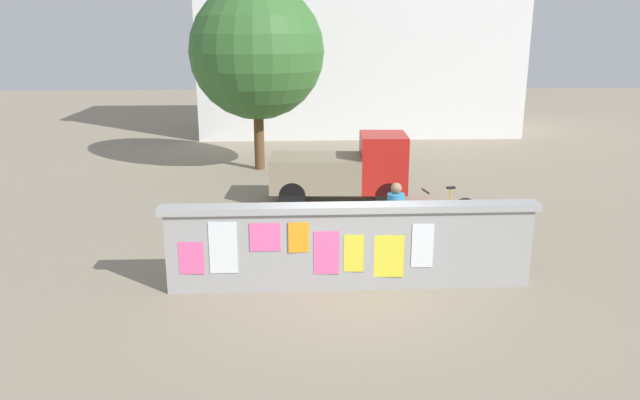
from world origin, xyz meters
TOP-DOWN VIEW (x-y plane):
  - ground at (0.00, 8.00)m, footprint 60.00×60.00m
  - poster_wall at (-0.01, -0.00)m, footprint 6.71×0.42m
  - auto_rickshaw_truck at (0.44, 5.74)m, footprint 3.68×1.71m
  - motorcycle at (-1.46, 2.22)m, footprint 1.90×0.56m
  - bicycle_near at (2.50, 1.13)m, footprint 1.68×0.52m
  - bicycle_far at (2.57, 3.49)m, footprint 1.70×0.44m
  - person_walking at (1.03, 1.30)m, footprint 0.40×0.40m
  - tree_roadside at (-2.07, 9.91)m, footprint 4.32×4.32m
  - building_background at (2.02, 18.13)m, footprint 13.99×6.08m

SIDE VIEW (x-z plane):
  - ground at x=0.00m, z-range 0.00..0.00m
  - bicycle_near at x=2.50m, z-range -0.11..0.84m
  - bicycle_far at x=2.57m, z-range -0.11..0.84m
  - motorcycle at x=-1.46m, z-range 0.03..0.90m
  - poster_wall at x=-0.01m, z-range 0.02..1.59m
  - auto_rickshaw_truck at x=0.44m, z-range -0.02..1.83m
  - person_walking at x=1.03m, z-range 0.18..1.80m
  - tree_roadside at x=-2.07m, z-range 0.83..6.82m
  - building_background at x=2.02m, z-range 0.02..7.71m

